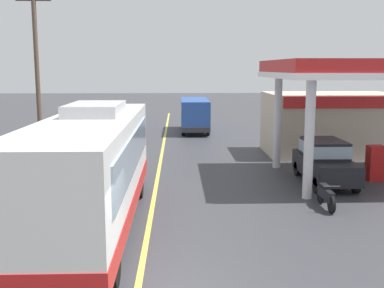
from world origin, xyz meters
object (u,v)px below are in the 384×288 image
(minibus_opposing_lane, at_px, (195,112))
(pedestrian_near_pump, at_px, (324,162))
(coach_bus_main, at_px, (92,172))
(car_at_pump, at_px, (325,159))
(motorcycle_parked_forecourt, at_px, (326,195))

(minibus_opposing_lane, height_order, pedestrian_near_pump, minibus_opposing_lane)
(coach_bus_main, relative_size, car_at_pump, 2.63)
(coach_bus_main, relative_size, minibus_opposing_lane, 1.80)
(car_at_pump, distance_m, motorcycle_parked_forecourt, 3.63)
(pedestrian_near_pump, bearing_deg, coach_bus_main, -149.47)
(coach_bus_main, height_order, car_at_pump, coach_bus_main)
(minibus_opposing_lane, bearing_deg, pedestrian_near_pump, -73.48)
(minibus_opposing_lane, bearing_deg, car_at_pump, -73.24)
(motorcycle_parked_forecourt, height_order, pedestrian_near_pump, pedestrian_near_pump)
(coach_bus_main, xyz_separation_m, motorcycle_parked_forecourt, (7.66, 1.77, -1.28))
(minibus_opposing_lane, distance_m, motorcycle_parked_forecourt, 19.86)
(coach_bus_main, bearing_deg, car_at_pump, 30.99)
(coach_bus_main, bearing_deg, minibus_opposing_lane, 79.72)
(motorcycle_parked_forecourt, bearing_deg, minibus_opposing_lane, 101.08)
(minibus_opposing_lane, bearing_deg, coach_bus_main, -100.28)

